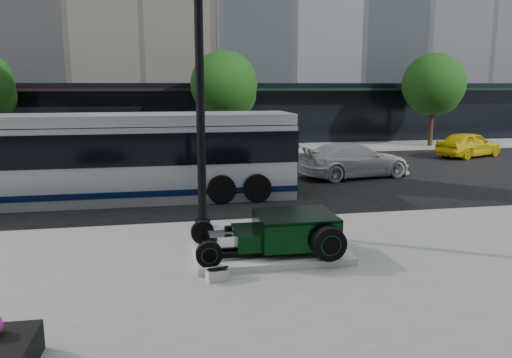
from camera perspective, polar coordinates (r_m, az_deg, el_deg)
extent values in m
plane|color=black|center=(16.29, -1.23, -3.10)|extent=(120.00, 120.00, 0.00)
cube|color=gray|center=(29.96, -5.74, 3.32)|extent=(70.00, 4.00, 0.12)
cube|color=black|center=(32.69, -24.03, 6.49)|extent=(22.00, 0.50, 4.00)
cube|color=black|center=(35.49, 15.42, 7.29)|extent=(24.00, 0.50, 4.00)
cube|color=black|center=(32.05, -24.49, 9.25)|extent=(22.00, 1.60, 0.15)
cube|color=black|center=(34.90, 15.99, 9.84)|extent=(24.00, 1.60, 0.15)
cylinder|color=black|center=(28.93, -3.63, 5.80)|extent=(0.28, 0.28, 2.60)
sphere|color=black|center=(28.83, -3.69, 10.76)|extent=(3.80, 3.80, 3.80)
sphere|color=black|center=(29.21, -2.56, 9.59)|extent=(2.60, 2.60, 2.60)
cylinder|color=black|center=(33.18, 19.37, 5.85)|extent=(0.28, 0.28, 2.60)
sphere|color=black|center=(33.09, 19.64, 10.16)|extent=(3.80, 3.80, 3.80)
sphere|color=black|center=(33.65, 20.21, 9.10)|extent=(2.60, 2.60, 2.60)
cube|color=silver|center=(11.23, 1.72, -8.50)|extent=(3.40, 1.80, 0.15)
cube|color=black|center=(10.76, 2.25, -8.39)|extent=(3.00, 0.08, 0.10)
cube|color=black|center=(11.59, 1.24, -6.97)|extent=(3.00, 0.08, 0.10)
cube|color=black|center=(11.20, 4.50, -5.77)|extent=(1.70, 1.45, 0.62)
cube|color=black|center=(11.11, 4.52, -4.13)|extent=(1.70, 1.45, 0.06)
cube|color=black|center=(11.00, -1.08, -6.69)|extent=(0.55, 1.05, 0.38)
cube|color=silver|center=(10.94, -3.95, -7.09)|extent=(0.55, 0.55, 0.34)
cylinder|color=black|center=(10.88, -3.18, -5.69)|extent=(0.18, 0.18, 0.10)
cylinder|color=black|center=(10.94, -5.77, -7.77)|extent=(0.06, 1.55, 0.06)
cylinder|color=black|center=(10.59, 8.35, -7.33)|extent=(0.72, 0.24, 0.72)
cylinder|color=black|center=(10.48, 8.57, -7.53)|extent=(0.37, 0.02, 0.37)
torus|color=#093316|center=(10.47, 8.59, -7.55)|extent=(0.44, 0.02, 0.44)
cylinder|color=black|center=(12.14, 5.71, -4.92)|extent=(0.72, 0.24, 0.72)
cylinder|color=black|center=(12.26, 5.55, -4.76)|extent=(0.37, 0.02, 0.37)
torus|color=#093316|center=(12.27, 5.53, -4.75)|extent=(0.44, 0.02, 0.44)
cylinder|color=black|center=(10.17, -5.38, -8.56)|extent=(0.54, 0.16, 0.54)
cylinder|color=black|center=(10.09, -5.33, -8.72)|extent=(0.28, 0.02, 0.28)
torus|color=#093316|center=(10.08, -5.33, -8.74)|extent=(0.34, 0.02, 0.34)
cylinder|color=black|center=(11.65, -6.13, -6.06)|extent=(0.54, 0.16, 0.54)
cylinder|color=black|center=(11.73, -6.17, -5.94)|extent=(0.28, 0.02, 0.28)
torus|color=#093316|center=(11.74, -6.17, -5.92)|extent=(0.34, 0.02, 0.34)
cube|color=silver|center=(9.99, -4.49, -10.81)|extent=(0.44, 0.36, 0.22)
cube|color=black|center=(9.94, -4.50, -10.14)|extent=(0.44, 0.34, 0.15)
cylinder|color=black|center=(13.10, -6.43, 10.66)|extent=(0.23, 0.23, 7.54)
cylinder|color=black|center=(13.61, -6.11, -5.01)|extent=(0.41, 0.41, 0.19)
sphere|color=black|center=(7.65, -26.70, -15.16)|extent=(0.29, 0.29, 0.29)
cube|color=silver|center=(17.63, -15.56, 1.79)|extent=(12.00, 2.55, 2.55)
cube|color=#07163F|center=(17.78, -15.42, -0.93)|extent=(12.05, 2.60, 0.20)
cube|color=black|center=(17.55, -15.66, 3.65)|extent=(12.05, 2.60, 1.05)
cube|color=silver|center=(17.47, -15.80, 6.58)|extent=(12.00, 2.40, 0.35)
cube|color=black|center=(18.11, 3.79, 3.27)|extent=(0.06, 2.30, 1.70)
cylinder|color=black|center=(16.54, -3.96, -1.20)|extent=(0.96, 0.28, 0.96)
cylinder|color=black|center=(19.08, -4.91, 0.38)|extent=(0.96, 0.28, 0.96)
cylinder|color=black|center=(16.72, 0.12, -1.05)|extent=(0.96, 0.28, 0.96)
cylinder|color=black|center=(19.24, -1.36, 0.50)|extent=(0.96, 0.28, 0.96)
imported|color=silver|center=(21.70, 11.13, 2.13)|extent=(5.28, 2.91, 1.45)
imported|color=yellow|center=(29.66, 23.14, 3.67)|extent=(4.38, 2.97, 1.38)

